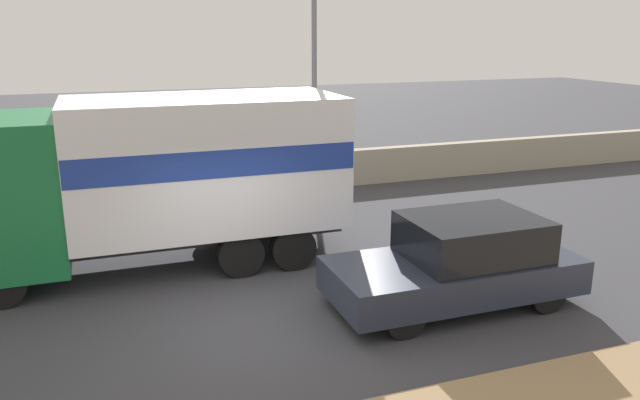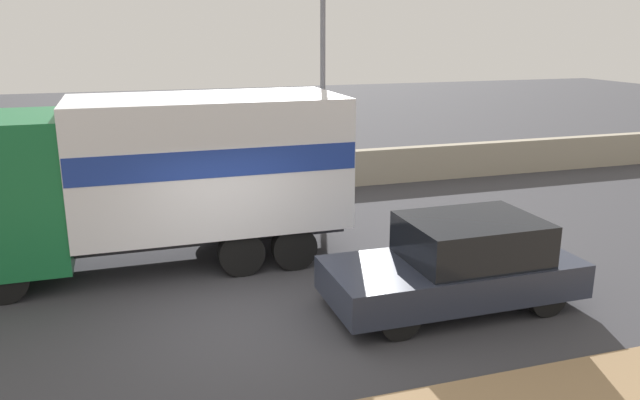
% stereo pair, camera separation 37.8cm
% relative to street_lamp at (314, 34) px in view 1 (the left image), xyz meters
% --- Properties ---
extents(ground_plane, '(80.00, 80.00, 0.00)m').
position_rel_street_lamp_xyz_m(ground_plane, '(-3.69, -7.52, -4.29)').
color(ground_plane, '#38383D').
extents(stone_wall_backdrop, '(60.00, 0.35, 1.03)m').
position_rel_street_lamp_xyz_m(stone_wall_backdrop, '(-3.69, 0.36, -3.78)').
color(stone_wall_backdrop, '#A39984').
rests_on(stone_wall_backdrop, ground_plane).
extents(street_lamp, '(0.56, 0.28, 7.47)m').
position_rel_street_lamp_xyz_m(street_lamp, '(0.00, 0.00, 0.00)').
color(street_lamp, slate).
rests_on(street_lamp, ground_plane).
extents(box_truck, '(7.27, 2.56, 3.21)m').
position_rel_street_lamp_xyz_m(box_truck, '(-4.69, -4.36, -2.44)').
color(box_truck, '#196B38').
rests_on(box_truck, ground_plane).
extents(car_hatchback, '(4.13, 1.80, 1.48)m').
position_rel_street_lamp_xyz_m(car_hatchback, '(-0.23, -7.84, -3.56)').
color(car_hatchback, '#282D3D').
rests_on(car_hatchback, ground_plane).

